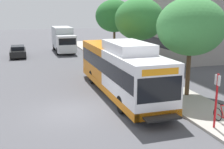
{
  "coord_description": "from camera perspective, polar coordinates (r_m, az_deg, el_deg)",
  "views": [
    {
      "loc": [
        -2.35,
        -14.9,
        5.6
      ],
      "look_at": [
        2.87,
        1.6,
        1.6
      ],
      "focal_mm": 45.62,
      "sensor_mm": 36.0,
      "label": 1
    }
  ],
  "objects": [
    {
      "name": "sidewalk_curb",
      "position": [
        23.55,
        6.36,
        -0.64
      ],
      "size": [
        3.0,
        56.0,
        0.14
      ],
      "primitive_type": "cube",
      "color": "#A8A399",
      "rests_on": "ground"
    },
    {
      "name": "bus_stop_sign_pole",
      "position": [
        13.98,
        20.19,
        -4.21
      ],
      "size": [
        0.1,
        0.36,
        2.6
      ],
      "color": "red",
      "rests_on": "sidewalk_curb"
    },
    {
      "name": "street_tree_mid_block",
      "position": [
        25.89,
        5.53,
        10.95
      ],
      "size": [
        4.4,
        4.4,
        6.43
      ],
      "color": "#4C3823",
      "rests_on": "sidewalk_curb"
    },
    {
      "name": "parked_car_far_lane",
      "position": [
        35.72,
        -18.32,
        4.41
      ],
      "size": [
        1.8,
        4.5,
        1.33
      ],
      "color": "black",
      "rests_on": "ground"
    },
    {
      "name": "ground_plane",
      "position": [
        23.69,
        -11.36,
        -0.92
      ],
      "size": [
        120.0,
        120.0,
        0.0
      ],
      "primitive_type": "plane",
      "color": "#4C4C51"
    },
    {
      "name": "street_tree_far_block",
      "position": [
        33.79,
        0.47,
        11.65
      ],
      "size": [
        4.41,
        4.41,
        6.54
      ],
      "color": "#4C3823",
      "rests_on": "sidewalk_curb"
    },
    {
      "name": "box_truck_background",
      "position": [
        38.43,
        -9.76,
        7.07
      ],
      "size": [
        2.32,
        7.01,
        3.25
      ],
      "color": "silver",
      "rests_on": "ground"
    },
    {
      "name": "transit_bus",
      "position": [
        18.85,
        1.67,
        1.09
      ],
      "size": [
        2.58,
        12.25,
        3.65
      ],
      "color": "white",
      "rests_on": "ground"
    },
    {
      "name": "street_tree_near_stop",
      "position": [
        18.48,
        15.51,
        9.22
      ],
      "size": [
        4.25,
        4.25,
        6.2
      ],
      "color": "#4C3823",
      "rests_on": "sidewalk_curb"
    }
  ]
}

